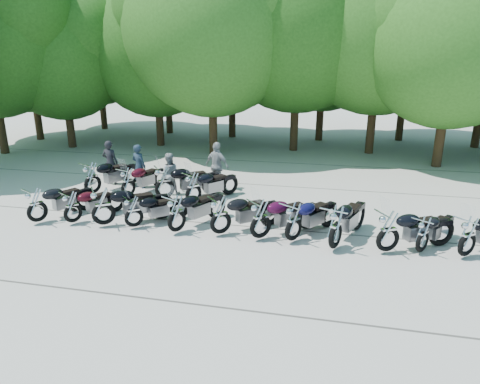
% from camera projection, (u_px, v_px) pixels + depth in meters
% --- Properties ---
extents(ground, '(90.00, 90.00, 0.00)m').
position_uv_depth(ground, '(229.00, 246.00, 11.84)').
color(ground, '#9E998F').
rests_on(ground, ground).
extents(tree_0, '(7.50, 7.50, 9.21)m').
position_uv_depth(tree_0, '(28.00, 49.00, 25.40)').
color(tree_0, '#3A2614').
rests_on(tree_0, ground).
extents(tree_1, '(6.97, 6.97, 8.55)m').
position_uv_depth(tree_1, '(62.00, 55.00, 23.21)').
color(tree_1, '#3A2614').
rests_on(tree_1, ground).
extents(tree_2, '(7.31, 7.31, 8.97)m').
position_uv_depth(tree_2, '(156.00, 51.00, 23.66)').
color(tree_2, '#3A2614').
rests_on(tree_2, ground).
extents(tree_3, '(8.70, 8.70, 10.67)m').
position_uv_depth(tree_3, '(211.00, 29.00, 21.12)').
color(tree_3, '#3A2614').
rests_on(tree_3, ground).
extents(tree_4, '(9.13, 9.13, 11.20)m').
position_uv_depth(tree_4, '(298.00, 23.00, 21.91)').
color(tree_4, '#3A2614').
rests_on(tree_4, ground).
extents(tree_5, '(9.04, 9.04, 11.10)m').
position_uv_depth(tree_5, '(381.00, 23.00, 21.21)').
color(tree_5, '#3A2614').
rests_on(tree_5, ground).
extents(tree_6, '(8.00, 8.00, 9.82)m').
position_uv_depth(tree_6, '(454.00, 37.00, 18.62)').
color(tree_6, '#3A2614').
rests_on(tree_6, ground).
extents(tree_9, '(7.59, 7.59, 9.32)m').
position_uv_depth(tree_9, '(97.00, 49.00, 29.29)').
color(tree_9, '#3A2614').
rests_on(tree_9, ground).
extents(tree_10, '(7.78, 7.78, 9.55)m').
position_uv_depth(tree_10, '(166.00, 46.00, 27.61)').
color(tree_10, '#3A2614').
rests_on(tree_10, ground).
extents(tree_11, '(7.56, 7.56, 9.28)m').
position_uv_depth(tree_11, '(232.00, 48.00, 26.24)').
color(tree_11, '#3A2614').
rests_on(tree_11, ground).
extents(tree_12, '(7.88, 7.88, 9.67)m').
position_uv_depth(tree_12, '(324.00, 44.00, 25.08)').
color(tree_12, '#3A2614').
rests_on(tree_12, ground).
extents(tree_13, '(8.31, 8.31, 10.20)m').
position_uv_depth(tree_13, '(410.00, 38.00, 24.93)').
color(tree_13, '#3A2614').
rests_on(tree_13, ground).
extents(motorcycle_0, '(1.70, 2.34, 1.29)m').
position_uv_depth(motorcycle_0, '(36.00, 204.00, 13.24)').
color(motorcycle_0, black).
rests_on(motorcycle_0, ground).
extents(motorcycle_1, '(1.60, 2.13, 1.18)m').
position_uv_depth(motorcycle_1, '(72.00, 206.00, 13.21)').
color(motorcycle_1, '#34070F').
rests_on(motorcycle_1, ground).
extents(motorcycle_2, '(2.46, 2.04, 1.40)m').
position_uv_depth(motorcycle_2, '(103.00, 205.00, 12.96)').
color(motorcycle_2, black).
rests_on(motorcycle_2, ground).
extents(motorcycle_3, '(1.91, 1.85, 1.15)m').
position_uv_depth(motorcycle_3, '(133.00, 211.00, 12.87)').
color(motorcycle_3, black).
rests_on(motorcycle_3, ground).
extents(motorcycle_4, '(1.74, 2.38, 1.31)m').
position_uv_depth(motorcycle_4, '(176.00, 212.00, 12.49)').
color(motorcycle_4, black).
rests_on(motorcycle_4, ground).
extents(motorcycle_5, '(2.24, 2.07, 1.32)m').
position_uv_depth(motorcycle_5, '(221.00, 214.00, 12.33)').
color(motorcycle_5, black).
rests_on(motorcycle_5, ground).
extents(motorcycle_6, '(2.26, 2.16, 1.35)m').
position_uv_depth(motorcycle_6, '(261.00, 218.00, 12.02)').
color(motorcycle_6, '#320621').
rests_on(motorcycle_6, ground).
extents(motorcycle_7, '(1.90, 2.34, 1.32)m').
position_uv_depth(motorcycle_7, '(294.00, 220.00, 11.87)').
color(motorcycle_7, '#0D0C38').
rests_on(motorcycle_7, ground).
extents(motorcycle_8, '(1.64, 2.61, 1.41)m').
position_uv_depth(motorcycle_8, '(336.00, 226.00, 11.36)').
color(motorcycle_8, black).
rests_on(motorcycle_8, ground).
extents(motorcycle_9, '(2.42, 1.78, 1.34)m').
position_uv_depth(motorcycle_9, '(389.00, 230.00, 11.19)').
color(motorcycle_9, black).
rests_on(motorcycle_9, ground).
extents(motorcycle_10, '(1.71, 2.03, 1.16)m').
position_uv_depth(motorcycle_10, '(423.00, 233.00, 11.20)').
color(motorcycle_10, black).
rests_on(motorcycle_10, ground).
extents(motorcycle_11, '(2.15, 2.01, 1.28)m').
position_uv_depth(motorcycle_11, '(468.00, 235.00, 10.93)').
color(motorcycle_11, black).
rests_on(motorcycle_11, ground).
extents(motorcycle_12, '(1.75, 2.60, 1.42)m').
position_uv_depth(motorcycle_12, '(92.00, 177.00, 15.95)').
color(motorcycle_12, black).
rests_on(motorcycle_12, ground).
extents(motorcycle_13, '(1.49, 2.35, 1.28)m').
position_uv_depth(motorcycle_13, '(128.00, 181.00, 15.68)').
color(motorcycle_13, '#3D0813').
rests_on(motorcycle_13, ground).
extents(motorcycle_14, '(2.50, 2.10, 1.43)m').
position_uv_depth(motorcycle_14, '(164.00, 181.00, 15.40)').
color(motorcycle_14, black).
rests_on(motorcycle_14, ground).
extents(motorcycle_15, '(1.93, 2.29, 1.31)m').
position_uv_depth(motorcycle_15, '(193.00, 187.00, 14.97)').
color(motorcycle_15, black).
rests_on(motorcycle_15, ground).
extents(rider_0, '(0.68, 0.46, 1.81)m').
position_uv_depth(rider_0, '(110.00, 163.00, 17.31)').
color(rider_0, black).
rests_on(rider_0, ground).
extents(rider_1, '(0.92, 0.81, 1.59)m').
position_uv_depth(rider_1, '(169.00, 174.00, 16.06)').
color(rider_1, '#9E9EA1').
rests_on(rider_1, ground).
extents(rider_2, '(1.19, 0.85, 1.88)m').
position_uv_depth(rider_2, '(217.00, 166.00, 16.64)').
color(rider_2, '#9E9FA1').
rests_on(rider_2, ground).
extents(rider_3, '(0.74, 0.60, 1.75)m').
position_uv_depth(rider_3, '(139.00, 166.00, 16.87)').
color(rider_3, '#1C2B3C').
rests_on(rider_3, ground).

